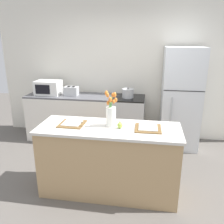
{
  "coord_description": "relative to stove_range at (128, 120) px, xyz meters",
  "views": [
    {
      "loc": [
        0.48,
        -2.72,
        2.02
      ],
      "look_at": [
        0.0,
        0.25,
        1.05
      ],
      "focal_mm": 38.0,
      "sensor_mm": 36.0,
      "label": 1
    }
  ],
  "objects": [
    {
      "name": "stove_range",
      "position": [
        0.0,
        0.0,
        0.0
      ],
      "size": [
        0.6,
        0.61,
        0.91
      ],
      "color": "#B2B5B7",
      "rests_on": "ground_plane"
    },
    {
      "name": "toaster",
      "position": [
        -1.12,
        -0.02,
        0.54
      ],
      "size": [
        0.28,
        0.18,
        0.17
      ],
      "color": "#B7BABC",
      "rests_on": "back_counter"
    },
    {
      "name": "back_wall",
      "position": [
        -0.1,
        0.4,
        0.9
      ],
      "size": [
        5.2,
        0.08,
        2.7
      ],
      "color": "silver",
      "rests_on": "ground_plane"
    },
    {
      "name": "ground_plane",
      "position": [
        -0.1,
        -1.6,
        -0.45
      ],
      "size": [
        10.0,
        10.0,
        0.0
      ],
      "primitive_type": "plane",
      "color": "#59544F"
    },
    {
      "name": "flower_vase",
      "position": [
        -0.08,
        -1.55,
        0.64
      ],
      "size": [
        0.17,
        0.17,
        0.44
      ],
      "color": "silver",
      "rests_on": "kitchen_island"
    },
    {
      "name": "plate_setting_right",
      "position": [
        0.39,
        -1.57,
        0.48
      ],
      "size": [
        0.33,
        0.33,
        0.02
      ],
      "color": "brown",
      "rests_on": "kitchen_island"
    },
    {
      "name": "kitchen_island",
      "position": [
        -0.1,
        -1.6,
        0.01
      ],
      "size": [
        1.8,
        0.66,
        0.93
      ],
      "color": "tan",
      "rests_on": "ground_plane"
    },
    {
      "name": "cooking_pot",
      "position": [
        -0.02,
        -0.02,
        0.54
      ],
      "size": [
        0.22,
        0.22,
        0.19
      ],
      "color": "#B2B5B7",
      "rests_on": "stove_range"
    },
    {
      "name": "microwave",
      "position": [
        -1.59,
        -0.0,
        0.59
      ],
      "size": [
        0.48,
        0.37,
        0.27
      ],
      "color": "white",
      "rests_on": "back_counter"
    },
    {
      "name": "refrigerator",
      "position": [
        0.95,
        0.0,
        0.46
      ],
      "size": [
        0.68,
        0.67,
        1.84
      ],
      "color": "silver",
      "rests_on": "ground_plane"
    },
    {
      "name": "plate_setting_left",
      "position": [
        -0.59,
        -1.57,
        0.48
      ],
      "size": [
        0.33,
        0.33,
        0.02
      ],
      "color": "brown",
      "rests_on": "kitchen_island"
    },
    {
      "name": "back_counter",
      "position": [
        -1.16,
        0.0,
        0.0
      ],
      "size": [
        1.68,
        0.6,
        0.91
      ],
      "color": "silver",
      "rests_on": "ground_plane"
    },
    {
      "name": "pear_figurine",
      "position": [
        0.04,
        -1.61,
        0.52
      ],
      "size": [
        0.07,
        0.07,
        0.11
      ],
      "color": "#9EBC47",
      "rests_on": "kitchen_island"
    }
  ]
}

